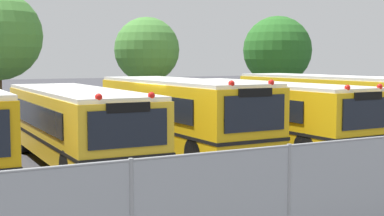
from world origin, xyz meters
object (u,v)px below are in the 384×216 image
(school_bus_2, at_px, (180,113))
(tree_2, at_px, (148,51))
(school_bus_1, at_px, (76,123))
(school_bus_4, at_px, (342,105))
(school_bus_3, at_px, (264,111))
(tree_3, at_px, (278,49))

(school_bus_2, distance_m, tree_2, 10.33)
(school_bus_1, distance_m, school_bus_4, 11.28)
(school_bus_3, xyz_separation_m, tree_3, (8.26, 10.15, 2.64))
(school_bus_2, height_order, tree_2, tree_2)
(school_bus_3, bearing_deg, school_bus_1, 0.68)
(school_bus_4, height_order, tree_2, tree_2)
(school_bus_1, relative_size, school_bus_4, 0.82)
(school_bus_4, distance_m, tree_2, 11.02)
(school_bus_1, bearing_deg, tree_2, -123.87)
(school_bus_1, height_order, school_bus_2, school_bus_2)
(school_bus_1, xyz_separation_m, school_bus_2, (3.84, 0.27, 0.11))
(school_bus_1, relative_size, school_bus_3, 0.91)
(school_bus_4, bearing_deg, school_bus_2, -2.85)
(school_bus_3, height_order, school_bus_4, school_bus_4)
(school_bus_2, height_order, school_bus_4, school_bus_4)
(school_bus_4, relative_size, tree_3, 1.95)
(tree_2, xyz_separation_m, tree_3, (8.92, 0.52, 0.23))
(school_bus_3, distance_m, school_bus_4, 3.82)
(school_bus_2, distance_m, tree_3, 15.83)
(school_bus_2, xyz_separation_m, tree_3, (11.88, 10.14, 2.55))
(school_bus_1, relative_size, tree_3, 1.60)
(school_bus_3, bearing_deg, tree_2, -87.45)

